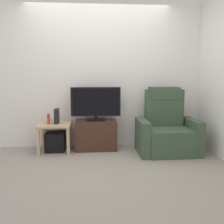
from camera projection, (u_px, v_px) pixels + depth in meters
name	position (u px, v px, depth m)	size (l,w,h in m)	color
ground_plane	(102.00, 165.00, 3.80)	(6.40, 6.40, 0.00)	gray
wall_back	(98.00, 74.00, 4.73)	(6.40, 0.06, 2.60)	silver
tv_stand	(96.00, 135.00, 4.60)	(0.70, 0.44, 0.50)	#3D2319
television	(96.00, 103.00, 4.54)	(0.85, 0.20, 0.58)	black
recliner_armchair	(167.00, 130.00, 4.40)	(0.98, 0.78, 1.08)	#384C38
side_table	(55.00, 128.00, 4.46)	(0.54, 0.54, 0.48)	tan
subwoofer_box	(55.00, 142.00, 4.49)	(0.32, 0.32, 0.32)	black
book_upright	(48.00, 119.00, 4.41)	(0.03, 0.11, 0.16)	red
game_console	(57.00, 116.00, 4.44)	(0.07, 0.20, 0.25)	black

